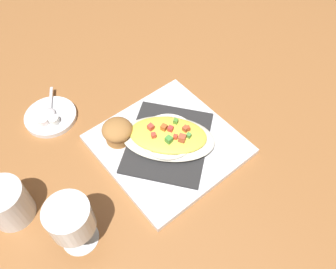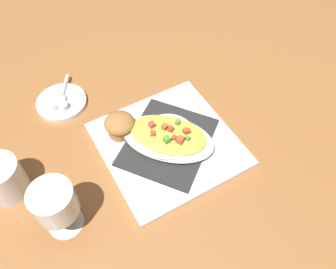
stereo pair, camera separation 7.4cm
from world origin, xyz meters
TOP-DOWN VIEW (x-y plane):
  - ground_plane at (0.00, 0.00)m, footprint 2.60×2.60m
  - square_plate at (0.00, 0.00)m, footprint 0.31×0.31m
  - folded_napkin at (0.00, 0.00)m, footprint 0.25×0.26m
  - gratin_dish at (0.00, 0.00)m, footprint 0.24×0.22m
  - muffin at (-0.09, -0.07)m, footprint 0.07×0.07m
  - coffee_mug at (-0.10, -0.33)m, footprint 0.11×0.08m
  - stemmed_glass at (0.03, -0.27)m, footprint 0.08×0.08m
  - creamer_saucer at (-0.26, -0.14)m, footprint 0.12×0.12m
  - spoon at (-0.26, -0.13)m, footprint 0.09×0.08m
  - creamer_cup_0 at (-0.24, -0.16)m, footprint 0.02×0.02m
  - creamer_cup_1 at (-0.23, -0.14)m, footprint 0.02×0.02m

SIDE VIEW (x-z plane):
  - ground_plane at x=0.00m, z-range 0.00..0.00m
  - creamer_saucer at x=-0.26m, z-range 0.00..0.01m
  - square_plate at x=0.00m, z-range 0.00..0.01m
  - spoon at x=-0.26m, z-range 0.01..0.02m
  - folded_napkin at x=0.00m, z-range 0.01..0.02m
  - creamer_cup_0 at x=-0.24m, z-range 0.01..0.03m
  - creamer_cup_1 at x=-0.23m, z-range 0.01..0.03m
  - gratin_dish at x=0.00m, z-range 0.01..0.06m
  - coffee_mug at x=-0.10m, z-range -0.01..0.08m
  - muffin at x=-0.09m, z-range 0.02..0.07m
  - stemmed_glass at x=0.03m, z-range 0.02..0.15m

